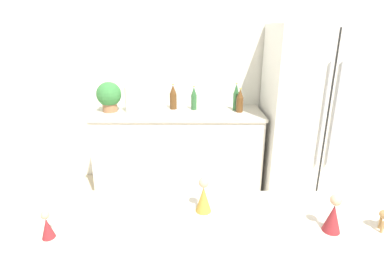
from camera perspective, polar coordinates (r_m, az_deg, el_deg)
wall_back at (r=3.46m, az=3.60°, el=10.51°), size 8.00×0.06×2.55m
back_counter at (r=3.35m, az=-2.57°, el=-4.27°), size 1.79×0.63×0.91m
refrigerator at (r=3.37m, az=21.90°, el=2.44°), size 0.95×0.74×1.80m
potted_plant at (r=3.27m, az=-15.53°, el=5.95°), size 0.26×0.26×0.31m
paper_towel_roll at (r=3.19m, az=-11.64°, el=5.31°), size 0.11×0.11×0.27m
back_bottle_0 at (r=3.25m, az=8.37°, el=5.81°), size 0.06×0.06×0.29m
back_bottle_1 at (r=3.27m, az=-3.61°, el=5.88°), size 0.08×0.08×0.27m
back_bottle_2 at (r=3.18m, az=9.09°, el=5.13°), size 0.07×0.07×0.25m
back_bottle_3 at (r=3.24m, az=0.37°, el=5.65°), size 0.06×0.06×0.26m
wise_man_figurine_blue at (r=1.41m, az=-25.88°, el=-16.51°), size 0.05×0.05×0.12m
wise_man_figurine_crimson at (r=1.43m, az=25.30°, el=-14.87°), size 0.07×0.07×0.17m
wise_man_figurine_purple at (r=1.43m, az=2.20°, el=-13.00°), size 0.07×0.07×0.17m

